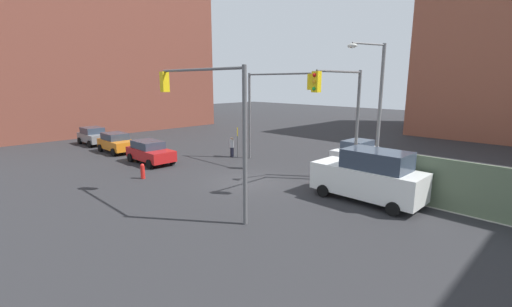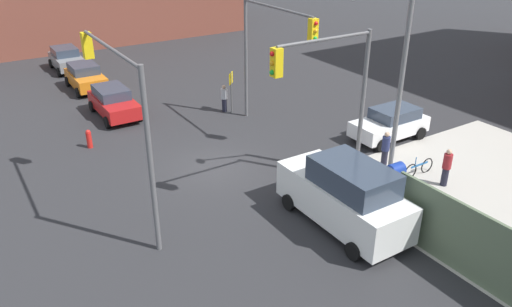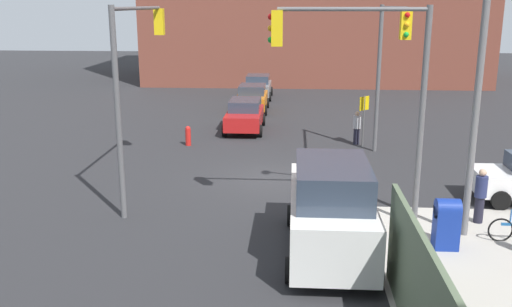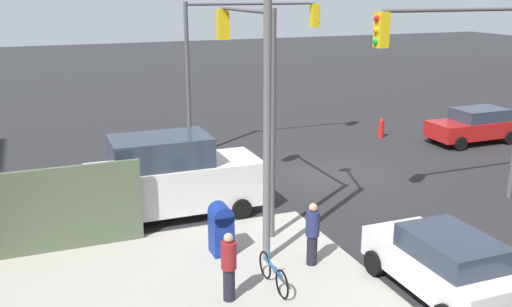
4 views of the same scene
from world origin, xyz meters
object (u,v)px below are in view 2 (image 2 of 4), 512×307
at_px(traffic_signal_nw_corner, 270,42).
at_px(sedan_red, 114,102).
at_px(mailbox_blue, 395,178).
at_px(bicycle_leaning_on_fence, 419,168).
at_px(traffic_signal_se_corner, 120,100).
at_px(pedestrian_walking_north, 224,98).
at_px(hatchback_white, 390,123).
at_px(traffic_signal_ne_corner, 331,86).
at_px(street_lamp_corner, 394,75).
at_px(fire_hydrant, 89,138).
at_px(pedestrian_waiting, 447,167).
at_px(van_white_delivery, 345,195).
at_px(hatchback_orange, 85,77).
at_px(pedestrian_crossing, 385,149).
at_px(hatchback_gray, 66,59).

bearing_deg(traffic_signal_nw_corner, sedan_red, -135.04).
bearing_deg(mailbox_blue, bicycle_leaning_on_fence, 105.28).
bearing_deg(traffic_signal_se_corner, pedestrian_walking_north, 133.58).
relative_size(traffic_signal_nw_corner, hatchback_white, 1.62).
xyz_separation_m(traffic_signal_nw_corner, traffic_signal_ne_corner, (6.70, -1.72, -0.09)).
bearing_deg(traffic_signal_ne_corner, street_lamp_corner, 77.56).
bearing_deg(bicycle_leaning_on_fence, hatchback_white, 152.64).
xyz_separation_m(mailbox_blue, fire_hydrant, (-11.20, -9.20, -0.28)).
xyz_separation_m(traffic_signal_ne_corner, pedestrian_walking_north, (-10.30, 1.02, -3.75)).
relative_size(fire_hydrant, pedestrian_walking_north, 0.59).
height_order(pedestrian_waiting, pedestrian_walking_north, pedestrian_waiting).
bearing_deg(street_lamp_corner, traffic_signal_ne_corner, -102.44).
bearing_deg(traffic_signal_nw_corner, traffic_signal_se_corner, -64.49).
bearing_deg(pedestrian_walking_north, traffic_signal_ne_corner, 21.84).
relative_size(traffic_signal_ne_corner, mailbox_blue, 4.55).
height_order(street_lamp_corner, pedestrian_walking_north, street_lamp_corner).
bearing_deg(fire_hydrant, traffic_signal_nw_corner, 72.14).
xyz_separation_m(fire_hydrant, van_white_delivery, (11.76, 6.00, 0.79)).
height_order(fire_hydrant, bicycle_leaning_on_fence, bicycle_leaning_on_fence).
height_order(fire_hydrant, hatchback_white, hatchback_white).
distance_m(mailbox_blue, fire_hydrant, 14.50).
distance_m(sedan_red, pedestrian_waiting, 17.86).
height_order(traffic_signal_nw_corner, hatchback_orange, traffic_signal_nw_corner).
relative_size(mailbox_blue, pedestrian_crossing, 0.83).
bearing_deg(mailbox_blue, traffic_signal_ne_corner, -127.51).
xyz_separation_m(hatchback_white, pedestrian_waiting, (4.72, -1.62, 0.04)).
distance_m(traffic_signal_nw_corner, hatchback_white, 7.30).
relative_size(pedestrian_walking_north, bicycle_leaning_on_fence, 0.91).
height_order(mailbox_blue, hatchback_gray, hatchback_gray).
bearing_deg(pedestrian_waiting, pedestrian_crossing, -14.18).
relative_size(traffic_signal_se_corner, sedan_red, 1.54).
bearing_deg(fire_hydrant, mailbox_blue, 39.40).
relative_size(hatchback_orange, hatchback_white, 0.98).
bearing_deg(pedestrian_walking_north, hatchback_orange, -118.48).
distance_m(traffic_signal_se_corner, pedestrian_walking_north, 12.09).
height_order(hatchback_white, pedestrian_walking_north, hatchback_white).
relative_size(traffic_signal_nw_corner, bicycle_leaning_on_fence, 3.71).
xyz_separation_m(traffic_signal_ne_corner, hatchback_orange, (-18.64, -4.62, -3.73)).
relative_size(hatchback_white, van_white_delivery, 0.74).
xyz_separation_m(mailbox_blue, pedestrian_walking_north, (-12.00, -1.20, 0.06)).
distance_m(street_lamp_corner, van_white_delivery, 5.27).
height_order(traffic_signal_se_corner, bicycle_leaning_on_fence, traffic_signal_se_corner).
height_order(traffic_signal_ne_corner, bicycle_leaning_on_fence, traffic_signal_ne_corner).
bearing_deg(street_lamp_corner, traffic_signal_nw_corner, -172.58).
bearing_deg(fire_hydrant, street_lamp_corner, 43.73).
bearing_deg(bicycle_leaning_on_fence, traffic_signal_se_corner, -106.66).
bearing_deg(traffic_signal_nw_corner, street_lamp_corner, 7.42).
bearing_deg(pedestrian_walking_north, traffic_signal_se_corner, -18.95).
distance_m(pedestrian_waiting, bicycle_leaning_on_fence, 1.33).
xyz_separation_m(hatchback_gray, pedestrian_walking_north, (13.50, 5.61, -0.02)).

